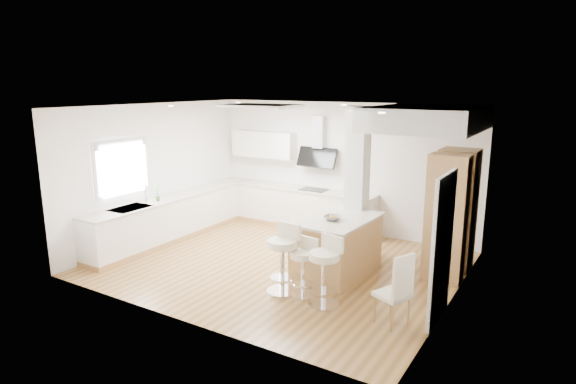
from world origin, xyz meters
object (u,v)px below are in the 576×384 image
Objects in this scene: bar_stool_a at (283,255)px; dining_chair at (398,288)px; bar_stool_b at (304,264)px; bar_stool_c at (325,267)px; peninsula at (337,245)px.

dining_chair is (1.88, -0.14, -0.06)m from bar_stool_a.
bar_stool_b is 1.55m from dining_chair.
bar_stool_a is at bearing -168.32° from bar_stool_c.
peninsula is 1.09m from bar_stool_b.
bar_stool_a reaches higher than bar_stool_c.
bar_stool_b is 0.88× the size of dining_chair.
dining_chair is at bearing -37.29° from peninsula.
bar_stool_c is (0.76, -0.07, -0.03)m from bar_stool_a.
bar_stool_a is 1.04× the size of bar_stool_c.
bar_stool_c is (0.42, -0.12, 0.07)m from bar_stool_b.
bar_stool_b is 0.45m from bar_stool_c.
bar_stool_a reaches higher than dining_chair.
bar_stool_b is at bearing 14.32° from bar_stool_a.
bar_stool_c is at bearing -68.81° from peninsula.
bar_stool_a is 1.06× the size of dining_chair.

